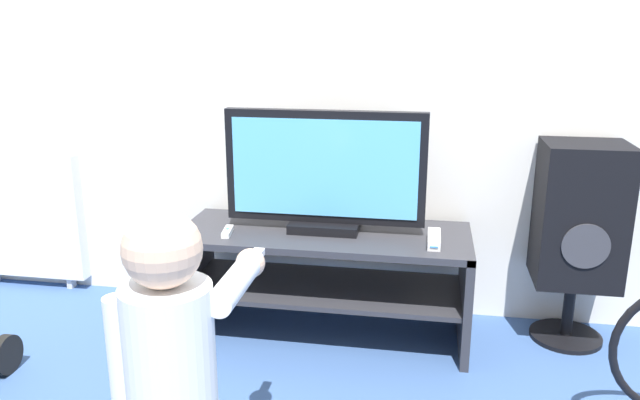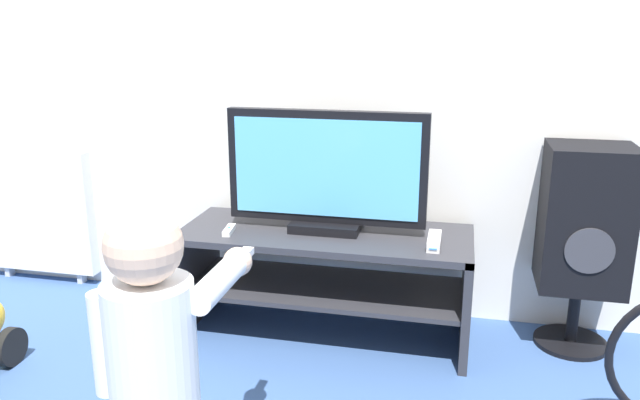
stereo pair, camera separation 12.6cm
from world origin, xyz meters
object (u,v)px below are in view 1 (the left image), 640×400
game_console (434,239)px  speaker_tower (579,219)px  remote_primary (228,232)px  child (172,349)px  radiator (25,215)px  television (325,173)px

game_console → speaker_tower: bearing=18.4°
game_console → remote_primary: size_ratio=1.50×
game_console → child: 1.32m
speaker_tower → child: bearing=-134.2°
child → radiator: size_ratio=1.28×
child → radiator: child is taller
game_console → radiator: radiator is taller
game_console → radiator: (-2.15, 0.34, -0.12)m
television → radiator: 1.73m
remote_primary → radiator: 1.32m
television → child: 1.27m
game_console → remote_primary: (-0.90, -0.03, -0.01)m
television → speaker_tower: size_ratio=0.98×
child → remote_primary: bearing=100.8°
television → game_console: television is taller
game_console → radiator: 2.18m
television → game_console: (0.48, -0.10, -0.24)m
radiator → remote_primary: bearing=-16.4°
child → television: bearing=80.7°
game_console → television: bearing=168.2°
television → remote_primary: bearing=-162.4°
child → game_console: bearing=58.8°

